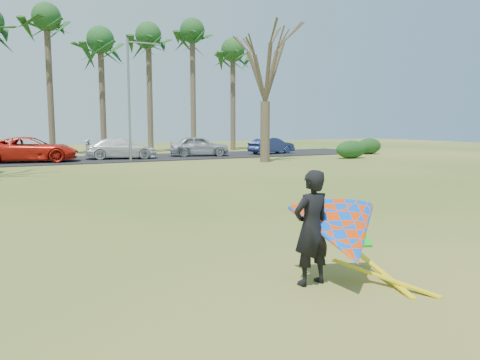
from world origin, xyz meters
name	(u,v)px	position (x,y,z in m)	size (l,w,h in m)	color
ground	(279,237)	(0.00, 0.00, 0.00)	(100.00, 100.00, 0.00)	#2A5713
parking_strip	(92,159)	(0.00, 25.00, 0.03)	(46.00, 7.00, 0.06)	black
palm_5	(46,19)	(-2.00, 31.00, 10.52)	(4.84, 4.84, 12.24)	brown
palm_6	(100,41)	(2.00, 31.00, 9.17)	(4.84, 4.84, 10.84)	#4D3E2E
palm_7	(148,37)	(6.00, 31.00, 9.85)	(4.84, 4.84, 11.54)	brown
palm_8	(192,33)	(10.00, 31.00, 10.52)	(4.84, 4.84, 12.24)	#4D3E2E
palm_9	(233,51)	(14.00, 31.00, 9.17)	(4.84, 4.84, 10.84)	#47382A
bare_tree_right	(266,61)	(10.00, 18.00, 6.57)	(6.27, 6.27, 9.21)	#4F3F2F
streetlight	(131,94)	(2.16, 22.00, 4.46)	(2.28, 0.18, 8.00)	gray
hedge_near	(351,149)	(17.21, 17.84, 0.66)	(2.63, 1.19, 1.31)	#163D17
hedge_far	(369,146)	(21.58, 20.78, 0.67)	(2.40, 1.13, 1.33)	#163B15
car_2	(31,149)	(-3.93, 24.29, 0.87)	(2.70, 5.85, 1.62)	red
car_3	(121,148)	(1.94, 24.44, 0.78)	(2.02, 4.98, 1.44)	silver
car_4	(199,146)	(7.92, 24.47, 0.83)	(1.82, 4.52, 1.54)	#999CA6
car_5	(272,146)	(14.24, 24.25, 0.72)	(1.40, 4.00, 1.32)	navy
kite_flyer	(339,233)	(-0.83, -3.15, 0.86)	(2.13, 2.39, 2.03)	black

